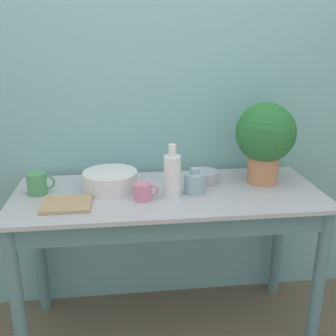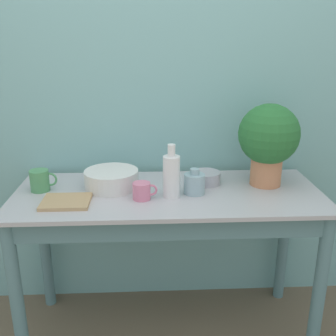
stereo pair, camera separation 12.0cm
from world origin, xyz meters
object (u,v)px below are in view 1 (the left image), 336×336
potted_plant (265,137)px  bottle_tall (172,175)px  bowl_small_steel (204,177)px  bowl_wash_large (110,180)px  mug_green (37,184)px  mug_pink (143,192)px  tray_board (67,204)px  bottle_short (195,183)px

potted_plant → bottle_tall: size_ratio=1.62×
potted_plant → bowl_small_steel: potted_plant is taller
bowl_wash_large → mug_green: size_ratio=2.04×
mug_pink → bowl_small_steel: size_ratio=0.77×
potted_plant → mug_pink: potted_plant is taller
mug_pink → tray_board: size_ratio=0.53×
bowl_small_steel → tray_board: 0.69m
bowl_wash_large → bottle_short: size_ratio=2.15×
potted_plant → bowl_wash_large: bearing=-179.3°
bottle_short → mug_pink: size_ratio=1.08×
tray_board → potted_plant: bearing=11.4°
potted_plant → bottle_short: 0.43m
mug_pink → bowl_small_steel: bearing=30.7°
bottle_short → mug_pink: 0.25m
bowl_wash_large → tray_board: bowl_wash_large is taller
mug_pink → mug_green: bearing=165.4°
bowl_wash_large → mug_pink: (0.15, -0.15, -0.00)m
bowl_small_steel → bottle_short: bearing=-118.9°
potted_plant → bowl_wash_large: size_ratio=1.54×
bottle_short → bowl_small_steel: bottle_short is taller
tray_board → mug_green: bearing=133.2°
mug_green → bowl_small_steel: bearing=4.4°
mug_green → mug_pink: bearing=-14.6°
bottle_short → tray_board: bearing=-171.3°
bowl_small_steel → tray_board: bearing=-161.3°
tray_board → bowl_wash_large: bearing=44.4°
potted_plant → mug_green: size_ratio=3.14×
potted_plant → tray_board: potted_plant is taller
bowl_wash_large → bottle_short: (0.40, -0.09, 0.01)m
bowl_wash_large → bowl_small_steel: size_ratio=1.79×
mug_green → bowl_small_steel: size_ratio=0.88×
bowl_wash_large → mug_pink: bowl_wash_large is taller
bottle_short → mug_green: size_ratio=0.95×
potted_plant → mug_pink: bearing=-165.4°
bowl_small_steel → bottle_tall: bearing=-138.0°
bowl_small_steel → tray_board: size_ratio=0.69×
mug_green → bowl_small_steel: 0.81m
bowl_wash_large → mug_pink: size_ratio=2.32×
potted_plant → mug_pink: (-0.61, -0.16, -0.20)m
bowl_wash_large → tray_board: 0.26m
bottle_tall → mug_green: 0.63m
bottle_tall → mug_pink: bearing=-170.0°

